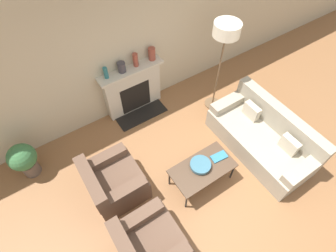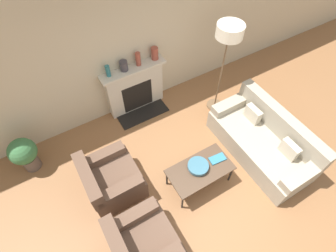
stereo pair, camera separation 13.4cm
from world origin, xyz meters
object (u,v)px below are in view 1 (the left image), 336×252
Objects in this scene: armchair_far at (113,183)px; floor_lamp at (225,37)px; mantel_vase_center_right at (136,60)px; bowl at (200,165)px; book at (219,157)px; couch at (263,137)px; coffee_table at (202,169)px; armchair_near at (149,245)px; mantel_vase_right at (152,54)px; mantel_vase_left at (106,73)px; fireplace at (133,90)px; potted_plant at (23,159)px; mantel_vase_center_left at (122,67)px.

floor_lamp is at bearing -75.99° from armchair_far.
mantel_vase_center_right is at bearing -41.61° from armchair_far.
bowl is 1.19× the size of book.
couch is 1.40m from bowl.
coffee_table is 2.22m from floor_lamp.
mantel_vase_center_right is (-1.33, 2.19, 0.87)m from couch.
couch is 2.71m from armchair_near.
couch is 2.55m from mantel_vase_right.
bowl is (-0.02, 0.04, 0.08)m from coffee_table.
book is 2.42m from mantel_vase_left.
mantel_vase_right is at bearing -48.16° from armchair_far.
fireplace reaches higher than potted_plant.
fireplace is 0.67× the size of floor_lamp.
armchair_far is at bearing 155.48° from bowl.
bowl is (-1.38, 0.09, 0.19)m from couch.
mantel_vase_center_right is at bearing 89.19° from coffee_table.
book is 1.30× the size of mantel_vase_left.
fireplace is 1.48× the size of armchair_near.
mantel_vase_center_left is 2.27m from potted_plant.
mantel_vase_center_left is (-0.61, 2.13, 0.68)m from book.
fireplace is 2.13m from coffee_table.
fireplace reaches higher than book.
mantel_vase_right reaches higher than couch.
mantel_vase_right reaches higher than coffee_table.
armchair_far is 0.45× the size of floor_lamp.
couch is at bearing -65.79° from mantel_vase_right.
book is 2.24m from mantel_vase_right.
armchair_near is (-2.67, -0.45, 0.00)m from couch.
book is at bearing -81.51° from mantel_vase_center_right.
mantel_vase_center_left is at bearing 174.28° from fireplace.
mantel_vase_center_left is at bearing 0.00° from mantel_vase_left.
couch is at bearing -104.28° from armchair_far.
mantel_vase_right is at bearing 80.05° from coffee_table.
bowl is at bearing -36.25° from potted_plant.
mantel_vase_right is (-0.95, 0.85, -0.49)m from floor_lamp.
couch is 1.90m from floor_lamp.
fireplace is at bearing 149.70° from floor_lamp.
armchair_near is 1.00× the size of armchair_far.
mantel_vase_center_right reaches higher than book.
couch reaches higher than armchair_near.
mantel_vase_left is at bearing -138.70° from couch.
mantel_vase_center_left reaches higher than coffee_table.
mantel_vase_left is at bearing 178.09° from fireplace.
armchair_near is at bearing -111.71° from mantel_vase_center_left.
mantel_vase_right is (-0.98, 2.19, 0.86)m from couch.
book is at bearing -110.55° from armchair_far.
mantel_vase_right reaches higher than armchair_near.
couch is 1.88× the size of coffee_table.
fireplace is 1.93m from armchair_far.
potted_plant reaches higher than book.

